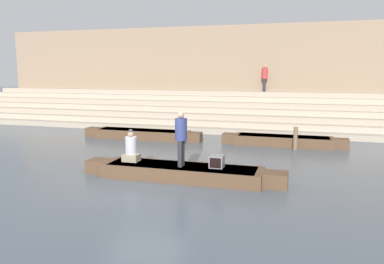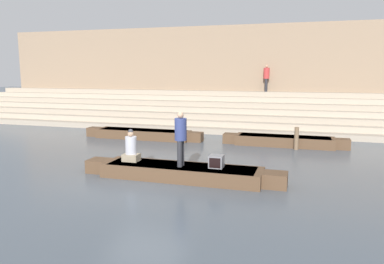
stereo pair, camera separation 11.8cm
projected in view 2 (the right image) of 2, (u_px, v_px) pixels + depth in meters
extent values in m
plane|color=#4C5660|center=(146.00, 180.00, 11.90)|extent=(120.00, 120.00, 0.00)
cube|color=tan|center=(223.00, 125.00, 22.89)|extent=(36.00, 5.19, 0.30)
cube|color=#B2A28D|center=(225.00, 120.00, 23.19)|extent=(36.00, 4.45, 0.30)
cube|color=tan|center=(226.00, 114.00, 23.49)|extent=(36.00, 3.71, 0.30)
cube|color=#B2A28D|center=(227.00, 109.00, 23.79)|extent=(36.00, 2.96, 0.30)
cube|color=tan|center=(228.00, 104.00, 24.10)|extent=(36.00, 2.22, 0.30)
cube|color=#B2A28D|center=(230.00, 98.00, 24.40)|extent=(36.00, 1.48, 0.30)
cube|color=tan|center=(231.00, 93.00, 24.70)|extent=(36.00, 0.74, 0.30)
cube|color=#937A60|center=(234.00, 74.00, 25.42)|extent=(34.20, 1.20, 6.43)
cube|color=brown|center=(231.00, 118.00, 25.30)|extent=(34.20, 0.12, 0.60)
cube|color=brown|center=(181.00, 172.00, 11.99)|extent=(5.18, 1.24, 0.44)
cube|color=#2D2D2D|center=(181.00, 166.00, 11.95)|extent=(4.77, 1.14, 0.05)
cube|color=brown|center=(275.00, 180.00, 11.14)|extent=(0.73, 0.68, 0.44)
cube|color=brown|center=(100.00, 166.00, 12.83)|extent=(0.73, 0.68, 0.44)
cylinder|color=olive|center=(166.00, 162.00, 12.87)|extent=(2.54, 0.04, 0.04)
cylinder|color=#28282D|center=(182.00, 153.00, 11.91)|extent=(0.16, 0.16, 0.84)
cylinder|color=#28282D|center=(180.00, 154.00, 11.71)|extent=(0.16, 0.16, 0.84)
cylinder|color=navy|center=(181.00, 129.00, 11.69)|extent=(0.38, 0.38, 0.70)
sphere|color=tan|center=(181.00, 115.00, 11.62)|extent=(0.20, 0.20, 0.20)
cube|color=gray|center=(131.00, 157.00, 12.53)|extent=(0.53, 0.41, 0.24)
cylinder|color=#B2B2BC|center=(131.00, 145.00, 12.46)|extent=(0.38, 0.38, 0.59)
sphere|color=tan|center=(131.00, 134.00, 12.40)|extent=(0.20, 0.20, 0.20)
sphere|color=#333338|center=(131.00, 132.00, 12.39)|extent=(0.17, 0.17, 0.17)
cube|color=slate|center=(216.00, 161.00, 11.68)|extent=(0.43, 0.42, 0.39)
cube|color=black|center=(215.00, 163.00, 11.47)|extent=(0.35, 0.02, 0.31)
cube|color=brown|center=(143.00, 134.00, 19.19)|extent=(4.92, 1.08, 0.46)
cube|color=beige|center=(143.00, 130.00, 19.16)|extent=(4.53, 0.98, 0.05)
cube|color=brown|center=(195.00, 137.00, 18.38)|extent=(0.69, 0.59, 0.46)
cube|color=brown|center=(95.00, 132.00, 20.00)|extent=(0.69, 0.59, 0.46)
cube|color=brown|center=(284.00, 141.00, 17.31)|extent=(4.45, 1.08, 0.46)
cube|color=beige|center=(284.00, 137.00, 17.28)|extent=(4.09, 0.98, 0.05)
cube|color=brown|center=(343.00, 144.00, 16.58)|extent=(0.62, 0.59, 0.46)
cube|color=brown|center=(230.00, 138.00, 18.04)|extent=(0.62, 0.59, 0.46)
cylinder|color=brown|center=(296.00, 138.00, 16.45)|extent=(0.19, 0.19, 1.00)
cylinder|color=#28282D|center=(266.00, 85.00, 24.05)|extent=(0.16, 0.16, 0.82)
cylinder|color=#28282D|center=(266.00, 85.00, 23.85)|extent=(0.16, 0.16, 0.82)
cylinder|color=#B23333|center=(267.00, 73.00, 23.83)|extent=(0.38, 0.38, 0.69)
sphere|color=tan|center=(267.00, 66.00, 23.76)|extent=(0.20, 0.20, 0.20)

